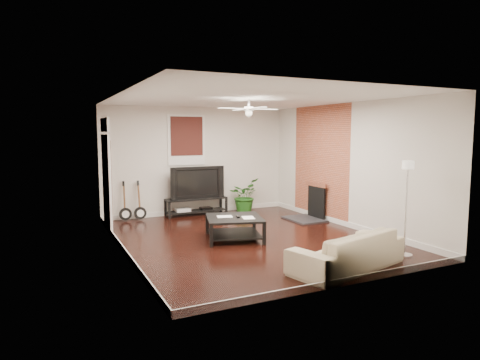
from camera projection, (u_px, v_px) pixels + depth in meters
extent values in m
cube|color=black|center=(248.00, 238.00, 8.51)|extent=(5.00, 6.00, 0.01)
cube|color=white|center=(249.00, 99.00, 8.20)|extent=(5.00, 6.00, 0.01)
cube|color=silver|center=(197.00, 161.00, 11.05)|extent=(5.00, 0.01, 2.80)
cube|color=silver|center=(348.00, 187.00, 5.67)|extent=(5.00, 0.01, 2.80)
cube|color=silver|center=(121.00, 175.00, 7.28)|extent=(0.01, 6.00, 2.80)
cube|color=silver|center=(347.00, 165.00, 9.43)|extent=(0.01, 6.00, 2.80)
cube|color=#B15739|center=(320.00, 163.00, 10.32)|extent=(0.02, 2.20, 2.80)
cube|color=black|center=(310.00, 201.00, 10.30)|extent=(0.80, 1.10, 0.92)
cube|color=#3C1610|center=(187.00, 140.00, 10.83)|extent=(1.00, 0.06, 1.30)
cube|color=white|center=(107.00, 174.00, 9.02)|extent=(0.08, 1.00, 2.50)
cube|color=black|center=(196.00, 206.00, 10.92)|extent=(1.61, 0.43, 0.45)
imported|color=black|center=(196.00, 182.00, 10.87)|extent=(1.44, 0.19, 0.83)
cube|color=black|center=(234.00, 228.00, 8.41)|extent=(1.34, 1.34, 0.45)
imported|color=#BAA78C|center=(347.00, 250.00, 6.57)|extent=(2.17, 1.27, 0.60)
imported|color=#215F1B|center=(244.00, 195.00, 11.29)|extent=(1.07, 1.07, 0.90)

